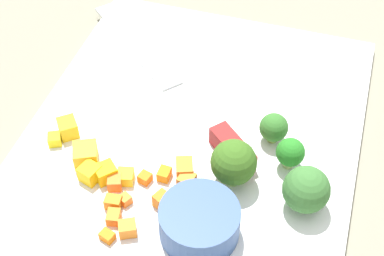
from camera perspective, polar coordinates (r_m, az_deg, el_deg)
ground_plane at (r=0.60m, az=-0.00°, el=-1.41°), size 4.00×4.00×0.00m
cutting_board at (r=0.60m, az=-0.00°, el=-1.04°), size 0.41×0.34×0.01m
prep_bowl at (r=0.51m, az=0.73°, el=-9.31°), size 0.07×0.07×0.03m
chef_knife at (r=0.61m, az=-0.00°, el=2.33°), size 0.23×0.26×0.02m
carrot_dice_0 at (r=0.55m, az=-2.77°, el=-4.60°), size 0.01×0.01×0.01m
carrot_dice_1 at (r=0.53m, az=-7.81°, el=-8.75°), size 0.02×0.01×0.01m
carrot_dice_2 at (r=0.53m, az=-3.21°, el=-7.15°), size 0.02×0.02×0.01m
carrot_dice_3 at (r=0.54m, az=-6.66°, el=-7.08°), size 0.01×0.01×0.01m
carrot_dice_4 at (r=0.55m, az=-4.70°, el=-4.97°), size 0.01×0.01×0.01m
carrot_dice_5 at (r=0.54m, az=-7.84°, el=-7.33°), size 0.01×0.02×0.01m
carrot_dice_6 at (r=0.55m, az=-0.76°, el=-4.14°), size 0.02×0.02×0.02m
carrot_dice_7 at (r=0.55m, az=-7.69°, el=-5.38°), size 0.02×0.02×0.01m
carrot_dice_8 at (r=0.55m, az=-0.53°, el=-5.36°), size 0.02×0.02×0.02m
carrot_dice_9 at (r=0.52m, az=-8.42°, el=-10.58°), size 0.01×0.01×0.01m
carrot_dice_10 at (r=0.52m, az=-6.44°, el=-9.90°), size 0.02×0.02×0.01m
pepper_dice_0 at (r=0.60m, az=-12.23°, el=0.01°), size 0.03×0.03×0.02m
pepper_dice_1 at (r=0.56m, az=-8.60°, el=-4.42°), size 0.03×0.03×0.02m
pepper_dice_2 at (r=0.55m, az=-6.64°, el=-4.84°), size 0.02×0.02×0.01m
pepper_dice_3 at (r=0.57m, az=-10.54°, el=-2.63°), size 0.03×0.03×0.02m
pepper_dice_4 at (r=0.60m, az=-13.50°, el=-1.10°), size 0.02×0.02×0.01m
pepper_dice_5 at (r=0.56m, az=-10.11°, el=-4.44°), size 0.02×0.02×0.02m
broccoli_floret_0 at (r=0.53m, az=11.28°, el=-6.06°), size 0.04×0.04×0.05m
broccoli_floret_1 at (r=0.58m, az=8.13°, el=0.01°), size 0.03×0.03×0.03m
broccoli_floret_2 at (r=0.56m, az=9.75°, el=-2.44°), size 0.03×0.03×0.03m
broccoli_floret_3 at (r=0.54m, az=4.16°, el=-3.48°), size 0.04×0.04×0.05m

